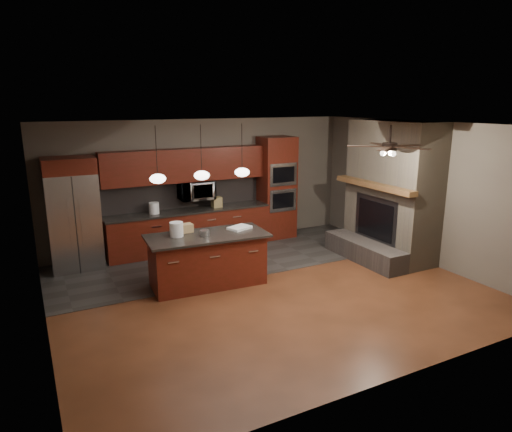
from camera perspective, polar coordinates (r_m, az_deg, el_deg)
ground at (r=8.02m, az=1.53°, el=-9.12°), size 7.00×7.00×0.00m
ceiling at (r=7.37m, az=1.67°, el=11.30°), size 7.00×6.00×0.02m
back_wall at (r=10.25m, az=-6.55°, el=4.13°), size 7.00×0.02×2.80m
right_wall at (r=9.73m, az=19.99°, el=2.83°), size 0.02×6.00×2.80m
left_wall at (r=6.68m, az=-25.74°, el=-2.62°), size 0.02×6.00×2.80m
slate_tile_patch at (r=9.52m, az=-3.72°, el=-5.28°), size 7.00×2.40×0.01m
fireplace_column at (r=9.69m, az=16.35°, el=2.45°), size 1.30×2.10×2.80m
back_cabinetry at (r=9.96m, az=-8.50°, el=0.80°), size 3.59×0.64×2.20m
oven_tower at (r=10.73m, az=2.60°, el=3.52°), size 0.80×0.63×2.38m
microwave at (r=9.94m, az=-7.50°, el=3.20°), size 0.73×0.41×0.50m
refrigerator at (r=9.33m, az=-21.89°, el=0.20°), size 0.93×0.75×2.16m
kitchen_island at (r=8.09m, az=-6.06°, el=-5.43°), size 2.15×1.09×0.92m
white_bucket at (r=7.89m, az=-9.92°, el=-1.66°), size 0.27×0.27×0.25m
paint_can at (r=7.86m, az=-6.44°, el=-2.13°), size 0.17×0.17×0.11m
paint_tray at (r=8.28m, az=-2.07°, el=-1.46°), size 0.47×0.40×0.04m
cardboard_box at (r=8.14m, az=-8.77°, el=-1.50°), size 0.24×0.19×0.15m
counter_bucket at (r=9.68m, az=-12.63°, el=0.97°), size 0.22×0.22×0.23m
counter_box at (r=10.06m, az=-4.94°, el=1.74°), size 0.21×0.17×0.23m
pendant_left at (r=7.49m, az=-12.18°, el=4.61°), size 0.26×0.26×0.92m
pendant_center at (r=7.72m, az=-6.79°, el=5.10°), size 0.26×0.26×0.92m
pendant_right at (r=8.01m, az=-1.75°, el=5.52°), size 0.26×0.26×0.92m
ceiling_fan at (r=7.82m, az=16.35°, el=8.39°), size 1.27×1.33×0.41m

